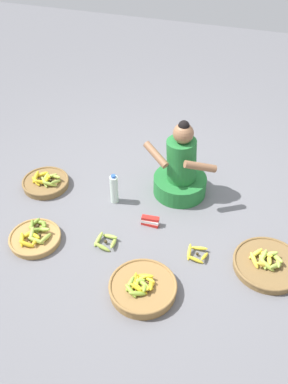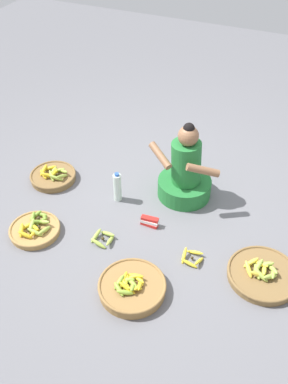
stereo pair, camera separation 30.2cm
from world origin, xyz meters
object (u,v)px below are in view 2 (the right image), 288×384
Objects in this scene: banana_basket_back_left at (35,229)px; banana_basket_near_vendor at (263,274)px; water_bottle at (117,187)px; banana_basket_mid_right at (132,287)px; vendor_woman_front at (185,174)px; loose_bananas_front_center at (103,238)px; packet_carton_stack at (150,222)px; loose_bananas_back_right at (192,258)px; banana_basket_front_right at (53,176)px.

banana_basket_back_left is 0.79× the size of banana_basket_near_vendor.
water_bottle is at bearing 55.66° from banana_basket_back_left.
banana_basket_mid_right reaches higher than banana_basket_near_vendor.
water_bottle reaches higher than banana_basket_mid_right.
vendor_woman_front reaches higher than loose_bananas_front_center.
banana_basket_back_left is 2.00m from banana_basket_near_vendor.
banana_basket_near_vendor reaches higher than packet_carton_stack.
vendor_woman_front reaches higher than banana_basket_back_left.
vendor_woman_front reaches higher than loose_bananas_back_right.
water_bottle is (-0.58, 0.94, 0.10)m from banana_basket_mid_right.
banana_basket_mid_right is (1.33, -0.94, 0.01)m from banana_basket_front_right.
vendor_woman_front is 0.88m from loose_bananas_back_right.
banana_basket_mid_right is (-0.91, -0.55, 0.01)m from banana_basket_near_vendor.
water_bottle is (-0.12, 0.55, 0.12)m from loose_bananas_front_center.
banana_basket_mid_right reaches higher than loose_bananas_back_right.
banana_basket_back_left is 1.42m from loose_bananas_back_right.
banana_basket_front_right is at bearing 169.90° from banana_basket_near_vendor.
loose_bananas_front_center is (-1.37, -0.16, -0.01)m from banana_basket_near_vendor.
packet_carton_stack is (-0.16, 0.73, -0.01)m from banana_basket_mid_right.
banana_basket_front_right is (-2.24, 0.40, 0.00)m from banana_basket_near_vendor.
loose_bananas_back_right is 0.95× the size of loose_bananas_front_center.
vendor_woman_front is 4.99× the size of packet_carton_stack.
banana_basket_back_left is 0.76m from banana_basket_front_right.
loose_bananas_front_center is at bearing -173.49° from banana_basket_near_vendor.
water_bottle is at bearing -0.54° from banana_basket_front_right.
banana_basket_front_right is 2.50× the size of loose_bananas_back_right.
packet_carton_stack is (0.42, -0.21, -0.11)m from water_bottle.
vendor_woman_front is 1.41× the size of banana_basket_near_vendor.
water_bottle is (-0.91, 0.45, 0.12)m from loose_bananas_back_right.
loose_bananas_front_center is (-0.44, -0.87, -0.23)m from vendor_woman_front.
banana_basket_back_left is at bearing -69.57° from banana_basket_front_right.
vendor_woman_front is at bearing 13.54° from banana_basket_front_right.
vendor_woman_front is 1.79× the size of banana_basket_back_left.
banana_basket_front_right reaches higher than packet_carton_stack.
banana_basket_front_right is (-0.26, 0.71, 0.00)m from banana_basket_back_left.
banana_basket_near_vendor is 2.95× the size of loose_bananas_front_center.
vendor_woman_front is 0.66m from water_bottle.
banana_basket_near_vendor is 3.09× the size of loose_bananas_back_right.
banana_basket_mid_right is 3.29× the size of packet_carton_stack.
banana_basket_back_left is 0.86m from water_bottle.
vendor_woman_front is at bearing 63.15° from loose_bananas_front_center.
vendor_woman_front is 1.36m from banana_basket_front_right.
packet_carton_stack is (-0.49, 0.24, 0.02)m from loose_bananas_back_right.
water_bottle is at bearing 153.93° from packet_carton_stack.
loose_bananas_front_center is (0.87, -0.56, -0.02)m from banana_basket_front_right.
banana_basket_near_vendor is at bearing 5.67° from loose_bananas_back_right.
loose_bananas_back_right is at bearing -26.19° from water_bottle.
banana_basket_near_vendor reaches higher than loose_bananas_back_right.
loose_bananas_front_center is 1.20× the size of packet_carton_stack.
water_bottle reaches higher than banana_basket_front_right.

